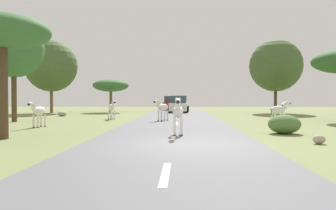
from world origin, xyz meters
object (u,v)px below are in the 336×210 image
object	(u,v)px
rock_1	(62,114)
tree_7	(111,86)
car_0	(172,104)
bush_0	(284,124)
zebra_4	(112,108)
tree_0	(14,48)
zebra_2	(279,110)
zebra_1	(38,111)
rock_0	(319,139)
zebra_0	(178,112)
tree_6	(3,33)
tree_5	(51,66)
car_1	(179,105)
zebra_3	(162,108)
tree_2	(276,66)

from	to	relation	value
rock_1	tree_7	bearing A→B (deg)	71.42
car_0	bush_0	world-z (taller)	car_0
zebra_4	car_0	world-z (taller)	car_0
zebra_4	tree_0	bearing A→B (deg)	-2.79
zebra_2	zebra_4	xyz separation A→B (m)	(-10.72, 4.23, 0.00)
zebra_1	rock_0	distance (m)	13.44
zebra_0	bush_0	xyz separation A→B (m)	(4.61, 1.14, -0.57)
zebra_1	rock_1	distance (m)	10.45
zebra_0	tree_6	world-z (taller)	tree_6
tree_5	bush_0	bearing A→B (deg)	-45.56
zebra_0	car_0	distance (m)	26.24
zebra_4	tree_0	size ratio (longest dim) A/B	0.21
car_1	tree_6	world-z (taller)	tree_6
tree_0	zebra_3	bearing A→B (deg)	5.29
bush_0	rock_0	world-z (taller)	bush_0
zebra_1	car_0	distance (m)	23.49
zebra_1	zebra_2	bearing A→B (deg)	-161.23
zebra_2	tree_7	distance (m)	20.53
zebra_0	zebra_3	size ratio (longest dim) A/B	1.15
tree_0	tree_2	bearing A→B (deg)	32.62
zebra_1	tree_6	distance (m)	5.73
car_1	tree_5	world-z (taller)	tree_5
zebra_4	tree_6	xyz separation A→B (m)	(-1.66, -11.02, 3.15)
zebra_1	car_0	size ratio (longest dim) A/B	0.34
zebra_0	tree_7	bearing A→B (deg)	-70.80
tree_2	tree_6	size ratio (longest dim) A/B	1.63
car_0	rock_1	bearing A→B (deg)	-122.67
zebra_4	car_0	bearing A→B (deg)	-130.87
zebra_0	tree_0	xyz separation A→B (m)	(-10.74, 7.25, 3.81)
zebra_3	zebra_4	bearing A→B (deg)	10.40
zebra_2	car_1	distance (m)	15.89
rock_1	bush_0	bearing A→B (deg)	-40.54
rock_1	zebra_3	bearing A→B (deg)	-31.89
tree_7	rock_1	size ratio (longest dim) A/B	4.84
zebra_3	tree_7	xyz separation A→B (m)	(-6.41, 13.03, 1.99)
zebra_0	tree_7	distance (m)	22.56
zebra_3	car_1	xyz separation A→B (m)	(1.00, 12.29, -0.06)
car_0	car_1	bearing A→B (deg)	-77.80
zebra_2	tree_5	distance (m)	24.05
bush_0	tree_6	bearing A→B (deg)	-168.75
tree_2	tree_7	size ratio (longest dim) A/B	1.97
tree_6	tree_5	bearing A→B (deg)	108.37
zebra_0	car_1	bearing A→B (deg)	-90.04
zebra_1	car_1	bearing A→B (deg)	-103.66
tree_2	bush_0	bearing A→B (deg)	-105.31
bush_0	rock_1	xyz separation A→B (m)	(-14.68, 12.56, -0.20)
zebra_4	tree_6	bearing A→B (deg)	53.93
tree_2	rock_1	size ratio (longest dim) A/B	9.53
tree_2	rock_1	world-z (taller)	tree_2
tree_0	rock_0	distance (m)	18.62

